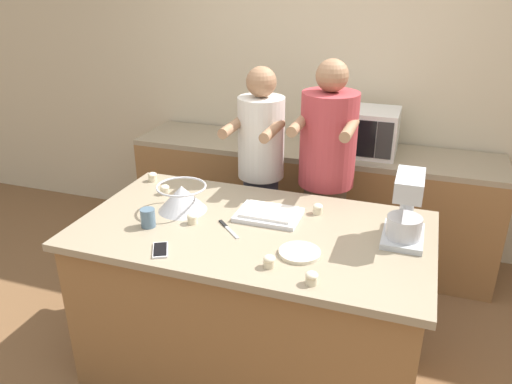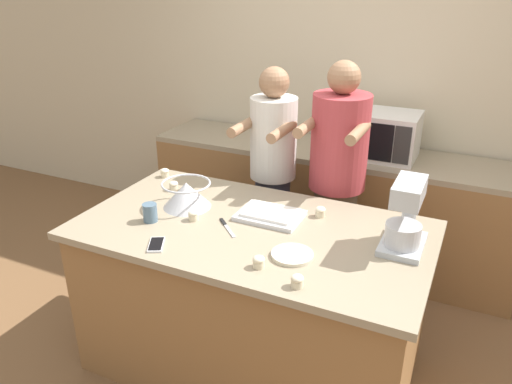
% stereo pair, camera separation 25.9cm
% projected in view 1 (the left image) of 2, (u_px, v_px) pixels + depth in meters
% --- Properties ---
extents(ground_plane, '(16.00, 16.00, 0.00)m').
position_uv_depth(ground_plane, '(253.00, 362.00, 2.99)').
color(ground_plane, brown).
extents(back_wall, '(10.00, 0.06, 2.70)m').
position_uv_depth(back_wall, '(325.00, 81.00, 3.96)').
color(back_wall, beige).
rests_on(back_wall, ground_plane).
extents(island_counter, '(1.85, 1.02, 0.91)m').
position_uv_depth(island_counter, '(253.00, 299.00, 2.81)').
color(island_counter, olive).
rests_on(island_counter, ground_plane).
extents(back_counter, '(2.80, 0.60, 0.91)m').
position_uv_depth(back_counter, '(310.00, 201.00, 4.01)').
color(back_counter, olive).
rests_on(back_counter, ground_plane).
extents(person_left, '(0.32, 0.49, 1.62)m').
position_uv_depth(person_left, '(261.00, 180.00, 3.36)').
color(person_left, '#33384C').
rests_on(person_left, ground_plane).
extents(person_right, '(0.36, 0.52, 1.68)m').
position_uv_depth(person_right, '(325.00, 185.00, 3.22)').
color(person_right, brown).
rests_on(person_right, ground_plane).
extents(stand_mixer, '(0.20, 0.30, 0.35)m').
position_uv_depth(stand_mixer, '(406.00, 211.00, 2.44)').
color(stand_mixer, '#B2B7BC').
rests_on(stand_mixer, island_counter).
extents(mixing_bowl, '(0.28, 0.28, 0.15)m').
position_uv_depth(mixing_bowl, '(182.00, 197.00, 2.78)').
color(mixing_bowl, '#BCBCC1').
rests_on(mixing_bowl, island_counter).
extents(baking_tray, '(0.34, 0.25, 0.04)m').
position_uv_depth(baking_tray, '(269.00, 214.00, 2.72)').
color(baking_tray, silver).
rests_on(baking_tray, island_counter).
extents(microwave_oven, '(0.54, 0.38, 0.33)m').
position_uv_depth(microwave_oven, '(360.00, 131.00, 3.66)').
color(microwave_oven, silver).
rests_on(microwave_oven, back_counter).
extents(cell_phone, '(0.13, 0.16, 0.01)m').
position_uv_depth(cell_phone, '(160.00, 250.00, 2.40)').
color(cell_phone, silver).
rests_on(cell_phone, island_counter).
extents(drinking_glass, '(0.08, 0.08, 0.10)m').
position_uv_depth(drinking_glass, '(148.00, 218.00, 2.61)').
color(drinking_glass, slate).
rests_on(drinking_glass, island_counter).
extents(small_plate, '(0.20, 0.20, 0.02)m').
position_uv_depth(small_plate, '(300.00, 253.00, 2.37)').
color(small_plate, beige).
rests_on(small_plate, island_counter).
extents(knife, '(0.17, 0.16, 0.01)m').
position_uv_depth(knife, '(227.00, 228.00, 2.61)').
color(knife, '#BCBCC1').
rests_on(knife, island_counter).
extents(cupcake_0, '(0.06, 0.06, 0.06)m').
position_uv_depth(cupcake_0, '(318.00, 209.00, 2.76)').
color(cupcake_0, beige).
rests_on(cupcake_0, island_counter).
extents(cupcake_1, '(0.06, 0.06, 0.06)m').
position_uv_depth(cupcake_1, '(312.00, 278.00, 2.13)').
color(cupcake_1, beige).
rests_on(cupcake_1, island_counter).
extents(cupcake_2, '(0.06, 0.06, 0.06)m').
position_uv_depth(cupcake_2, '(153.00, 177.00, 3.19)').
color(cupcake_2, beige).
rests_on(cupcake_2, island_counter).
extents(cupcake_3, '(0.06, 0.06, 0.06)m').
position_uv_depth(cupcake_3, '(269.00, 261.00, 2.26)').
color(cupcake_3, beige).
rests_on(cupcake_3, island_counter).
extents(cupcake_4, '(0.06, 0.06, 0.06)m').
position_uv_depth(cupcake_4, '(192.00, 218.00, 2.65)').
color(cupcake_4, beige).
rests_on(cupcake_4, island_counter).
extents(cupcake_5, '(0.06, 0.06, 0.06)m').
position_uv_depth(cupcake_5, '(165.00, 189.00, 3.00)').
color(cupcake_5, beige).
rests_on(cupcake_5, island_counter).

